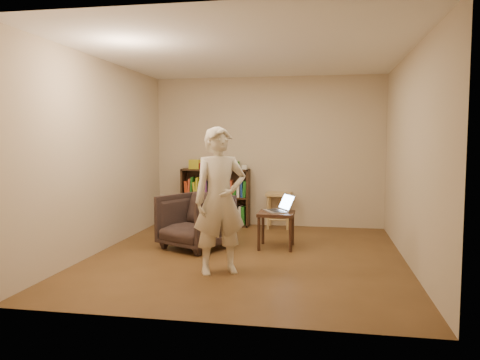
% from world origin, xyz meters
% --- Properties ---
extents(floor, '(4.50, 4.50, 0.00)m').
position_xyz_m(floor, '(0.00, 0.00, 0.00)').
color(floor, '#4F3419').
rests_on(floor, ground).
extents(ceiling, '(4.50, 4.50, 0.00)m').
position_xyz_m(ceiling, '(0.00, 0.00, 2.60)').
color(ceiling, white).
rests_on(ceiling, wall_back).
extents(wall_back, '(4.00, 0.00, 4.00)m').
position_xyz_m(wall_back, '(0.00, 2.25, 1.30)').
color(wall_back, '#C7B496').
rests_on(wall_back, floor).
extents(wall_left, '(0.00, 4.50, 4.50)m').
position_xyz_m(wall_left, '(-2.00, 0.00, 1.30)').
color(wall_left, '#C7B496').
rests_on(wall_left, floor).
extents(wall_right, '(0.00, 4.50, 4.50)m').
position_xyz_m(wall_right, '(2.00, 0.00, 1.30)').
color(wall_right, '#C7B496').
rests_on(wall_right, floor).
extents(bookshelf, '(1.20, 0.30, 1.00)m').
position_xyz_m(bookshelf, '(-0.90, 2.09, 0.44)').
color(bookshelf, black).
rests_on(bookshelf, floor).
extents(box_yellow, '(0.23, 0.19, 0.16)m').
position_xyz_m(box_yellow, '(-1.26, 2.05, 1.08)').
color(box_yellow, gold).
rests_on(box_yellow, bookshelf).
extents(red_cloth, '(0.32, 0.24, 0.11)m').
position_xyz_m(red_cloth, '(-1.00, 2.07, 1.05)').
color(red_cloth, maroon).
rests_on(red_cloth, bookshelf).
extents(box_green, '(0.15, 0.15, 0.14)m').
position_xyz_m(box_green, '(-0.56, 2.08, 1.07)').
color(box_green, '#1B661B').
rests_on(box_green, bookshelf).
extents(box_white, '(0.09, 0.09, 0.07)m').
position_xyz_m(box_white, '(-0.38, 2.09, 1.04)').
color(box_white, silver).
rests_on(box_white, bookshelf).
extents(stool, '(0.42, 0.42, 0.61)m').
position_xyz_m(stool, '(0.22, 2.03, 0.49)').
color(stool, tan).
rests_on(stool, floor).
extents(armchair, '(1.11, 1.12, 0.76)m').
position_xyz_m(armchair, '(-0.78, 0.31, 0.38)').
color(armchair, '#322521').
rests_on(armchair, floor).
extents(side_table, '(0.50, 0.50, 0.51)m').
position_xyz_m(side_table, '(0.33, 0.54, 0.42)').
color(side_table, black).
rests_on(side_table, floor).
extents(laptop, '(0.49, 0.48, 0.24)m').
position_xyz_m(laptop, '(0.37, 0.59, 0.56)').
color(laptop, silver).
rests_on(laptop, side_table).
extents(person, '(0.72, 0.63, 1.66)m').
position_xyz_m(person, '(-0.18, -0.80, 0.83)').
color(person, beige).
rests_on(person, floor).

